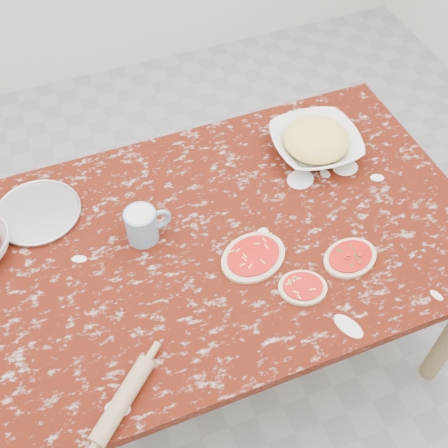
% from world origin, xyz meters
% --- Properties ---
extents(ground, '(4.00, 4.00, 0.00)m').
position_xyz_m(ground, '(0.00, 0.00, 0.00)').
color(ground, gray).
extents(worktable, '(1.60, 1.00, 0.75)m').
position_xyz_m(worktable, '(0.00, 0.00, 0.67)').
color(worktable, '#3F0F06').
rests_on(worktable, ground).
extents(pizza_tray, '(0.32, 0.32, 0.01)m').
position_xyz_m(pizza_tray, '(-0.53, 0.30, 0.76)').
color(pizza_tray, '#B2B2B7').
rests_on(pizza_tray, worktable).
extents(cheese_bowl, '(0.33, 0.33, 0.07)m').
position_xyz_m(cheese_bowl, '(0.43, 0.23, 0.79)').
color(cheese_bowl, white).
rests_on(cheese_bowl, worktable).
extents(flour_mug, '(0.15, 0.10, 0.11)m').
position_xyz_m(flour_mug, '(-0.23, 0.08, 0.81)').
color(flour_mug, '#7499BF').
rests_on(flour_mug, worktable).
extents(pizza_left, '(0.25, 0.22, 0.02)m').
position_xyz_m(pizza_left, '(0.05, -0.12, 0.76)').
color(pizza_left, beige).
rests_on(pizza_left, worktable).
extents(pizza_mid, '(0.17, 0.16, 0.02)m').
position_xyz_m(pizza_mid, '(0.14, -0.27, 0.76)').
color(pizza_mid, beige).
rests_on(pizza_mid, worktable).
extents(pizza_right, '(0.20, 0.16, 0.02)m').
position_xyz_m(pizza_right, '(0.32, -0.23, 0.76)').
color(pizza_right, beige).
rests_on(pizza_right, worktable).
extents(rolling_pin, '(0.21, 0.20, 0.05)m').
position_xyz_m(rolling_pin, '(-0.44, -0.41, 0.77)').
color(rolling_pin, tan).
rests_on(rolling_pin, worktable).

